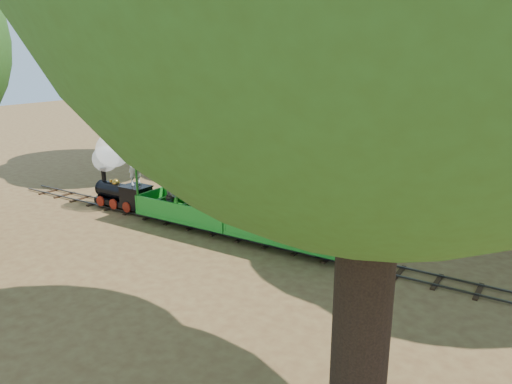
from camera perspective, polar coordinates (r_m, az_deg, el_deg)
The scene contains 13 objects.
ground at distance 16.09m, azimuth -1.31°, elevation -5.25°, with size 90.00×90.00×0.00m, color olive.
track at distance 16.06m, azimuth -1.31°, elevation -5.03°, with size 22.00×1.00×0.10m.
locomotive at distance 19.29m, azimuth -15.48°, elevation 3.24°, with size 2.76×1.30×3.17m.
carriage_front at distance 17.11m, azimuth -7.59°, elevation -1.10°, with size 3.94×1.61×2.05m.
carriage_rear at distance 15.08m, azimuth 3.36°, elevation -3.40°, with size 3.94×1.61×2.05m.
oak_nw at distance 25.18m, azimuth -10.38°, elevation 19.89°, with size 8.91×7.84×10.88m.
oak_nc at distance 24.46m, azimuth 7.74°, elevation 19.99°, with size 9.16×8.06×10.91m.
oak_ne at distance 20.25m, azimuth 25.34°, elevation 16.05°, with size 7.94×6.99×9.23m.
fence at distance 22.70m, azimuth 10.02°, elevation 2.32°, with size 18.10×0.10×1.00m.
shrub_west at distance 28.30m, azimuth -5.97°, elevation 5.41°, with size 2.07×1.59×1.43m, color #2D6B1E.
shrub_mid_w at distance 23.65m, azimuth 12.06°, elevation 4.10°, with size 3.25×2.50×2.25m, color #2D6B1E.
shrub_mid_e at distance 23.04m, azimuth 17.55°, elevation 2.28°, with size 1.98×1.52×1.37m, color #2D6B1E.
shrub_east at distance 22.47m, azimuth 24.15°, elevation 1.99°, with size 2.74×2.11×1.90m, color #2D6B1E.
Camera 1 is at (8.40, -12.44, 5.77)m, focal length 35.00 mm.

